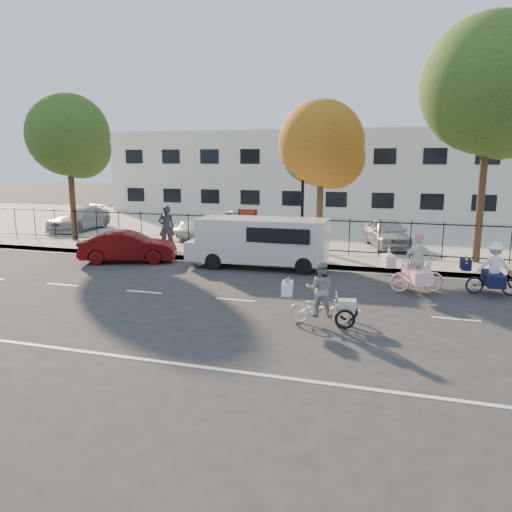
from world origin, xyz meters
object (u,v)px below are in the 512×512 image
(zebra_trike, at_px, (320,300))
(lot_car_a, at_px, (79,219))
(bull_bike, at_px, (493,274))
(lot_car_b, at_px, (214,224))
(unicorn_bike, at_px, (416,270))
(red_sedan, at_px, (128,247))
(pedestrian, at_px, (166,227))
(lot_car_d, at_px, (387,233))
(lamppost, at_px, (303,182))
(white_van, at_px, (260,240))
(lot_car_c, at_px, (234,224))

(zebra_trike, distance_m, lot_car_a, 19.34)
(bull_bike, xyz_separation_m, lot_car_b, (-11.89, 7.17, 0.15))
(unicorn_bike, height_order, red_sedan, unicorn_bike)
(pedestrian, xyz_separation_m, lot_car_d, (9.20, 3.33, -0.32))
(bull_bike, relative_size, lot_car_d, 0.47)
(unicorn_bike, bearing_deg, red_sedan, 63.68)
(lamppost, height_order, red_sedan, lamppost)
(unicorn_bike, height_order, lot_car_d, unicorn_bike)
(white_van, height_order, lot_car_c, white_van)
(lamppost, bearing_deg, lot_car_b, 148.01)
(white_van, xyz_separation_m, pedestrian, (-4.81, 1.75, 0.07))
(red_sedan, relative_size, lot_car_c, 1.02)
(lot_car_b, bearing_deg, zebra_trike, -36.36)
(pedestrian, bearing_deg, bull_bike, 127.84)
(zebra_trike, height_order, red_sedan, zebra_trike)
(zebra_trike, relative_size, unicorn_bike, 0.96)
(bull_bike, bearing_deg, unicorn_bike, 96.65)
(lot_car_b, relative_size, lot_car_d, 1.24)
(bull_bike, bearing_deg, lot_car_c, 50.53)
(pedestrian, bearing_deg, lot_car_a, -65.11)
(pedestrian, relative_size, lot_car_b, 0.41)
(white_van, distance_m, lot_car_c, 7.19)
(zebra_trike, xyz_separation_m, lot_car_b, (-7.40, 11.43, 0.18))
(bull_bike, bearing_deg, zebra_trike, 129.62)
(white_van, height_order, red_sedan, white_van)
(lamppost, height_order, lot_car_c, lamppost)
(lamppost, xyz_separation_m, white_van, (-1.09, -2.30, -2.08))
(pedestrian, bearing_deg, unicorn_bike, 122.83)
(zebra_trike, height_order, lot_car_c, zebra_trike)
(lamppost, height_order, bull_bike, lamppost)
(lot_car_d, bearing_deg, bull_bike, -80.29)
(lot_car_b, bearing_deg, lot_car_d, 17.69)
(lot_car_c, xyz_separation_m, lot_car_d, (7.74, -1.27, 0.03))
(white_van, xyz_separation_m, lot_car_b, (-4.09, 5.54, -0.24))
(red_sedan, distance_m, pedestrian, 2.45)
(pedestrian, relative_size, lot_car_a, 0.43)
(lamppost, distance_m, lot_car_a, 13.91)
(pedestrian, distance_m, lot_car_b, 3.87)
(bull_bike, relative_size, red_sedan, 0.47)
(lot_car_c, height_order, lot_car_d, lot_car_d)
(zebra_trike, xyz_separation_m, lot_car_d, (1.09, 10.98, 0.17))
(lot_car_b, bearing_deg, lot_car_c, 68.41)
(bull_bike, relative_size, lot_car_a, 0.40)
(lot_car_d, bearing_deg, pedestrian, -177.27)
(white_van, distance_m, red_sedan, 5.35)
(lot_car_a, xyz_separation_m, lot_car_b, (8.11, -0.13, 0.00))
(lot_car_c, bearing_deg, lamppost, -26.34)
(lamppost, relative_size, bull_bike, 2.48)
(lamppost, bearing_deg, lot_car_d, 40.21)
(bull_bike, xyz_separation_m, lot_car_a, (-20.00, 7.30, 0.14))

